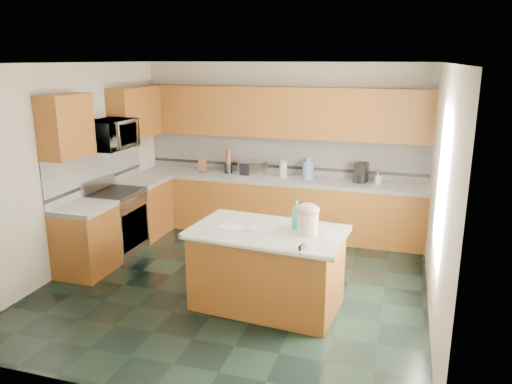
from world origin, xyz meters
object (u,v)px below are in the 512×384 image
(soap_bottle_island, at_px, (297,215))
(coffee_maker, at_px, (361,173))
(treat_jar, at_px, (308,224))
(island_top, at_px, (267,232))
(toaster_oven, at_px, (253,168))
(knife_block, at_px, (203,165))
(island_base, at_px, (267,270))

(soap_bottle_island, distance_m, coffee_maker, 2.43)
(soap_bottle_island, bearing_deg, treat_jar, -53.87)
(island_top, distance_m, coffee_maker, 2.64)
(treat_jar, xyz_separation_m, toaster_oven, (-1.40, 2.51, -0.00))
(island_top, distance_m, soap_bottle_island, 0.38)
(treat_jar, xyz_separation_m, coffee_maker, (0.32, 2.54, 0.03))
(soap_bottle_island, height_order, coffee_maker, soap_bottle_island)
(treat_jar, height_order, toaster_oven, treat_jar)
(knife_block, bearing_deg, treat_jar, -59.85)
(soap_bottle_island, relative_size, knife_block, 1.42)
(island_top, xyz_separation_m, treat_jar, (0.46, -0.03, 0.15))
(soap_bottle_island, height_order, toaster_oven, soap_bottle_island)
(toaster_oven, bearing_deg, knife_block, -173.74)
(island_base, distance_m, toaster_oven, 2.72)
(treat_jar, distance_m, knife_block, 3.39)
(island_base, distance_m, coffee_maker, 2.71)
(toaster_oven, bearing_deg, soap_bottle_island, -55.78)
(island_top, xyz_separation_m, knife_block, (-1.82, 2.48, 0.14))
(treat_jar, relative_size, toaster_oven, 0.59)
(island_base, relative_size, soap_bottle_island, 4.94)
(island_top, relative_size, coffee_maker, 5.55)
(island_base, distance_m, island_top, 0.46)
(island_top, height_order, toaster_oven, toaster_oven)
(treat_jar, height_order, coffee_maker, coffee_maker)
(island_top, height_order, treat_jar, treat_jar)
(soap_bottle_island, bearing_deg, coffee_maker, 71.48)
(soap_bottle_island, height_order, knife_block, soap_bottle_island)
(coffee_maker, bearing_deg, treat_jar, -84.67)
(island_top, relative_size, soap_bottle_island, 5.25)
(soap_bottle_island, distance_m, knife_block, 3.16)
(island_base, xyz_separation_m, coffee_maker, (0.77, 2.51, 0.64))
(treat_jar, distance_m, coffee_maker, 2.56)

